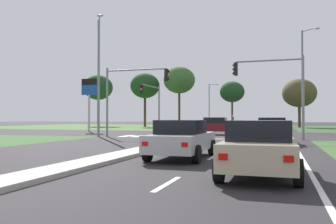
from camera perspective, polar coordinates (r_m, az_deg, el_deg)
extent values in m
plane|color=#282628|center=(33.57, 7.20, -3.59)|extent=(200.00, 200.00, 0.00)
cube|color=#476B38|center=(65.58, -11.20, -2.28)|extent=(35.00, 35.00, 0.01)
cube|color=#ADA89E|center=(15.30, -5.79, -6.52)|extent=(1.20, 22.00, 0.14)
cube|color=gray|center=(58.32, 11.62, -2.38)|extent=(1.20, 36.00, 0.14)
cube|color=silver|center=(8.48, -0.13, -11.50)|extent=(0.14, 2.00, 0.01)
cube|color=silver|center=(14.25, 7.27, -7.19)|extent=(0.14, 2.00, 0.01)
cube|color=silver|center=(20.16, 10.33, -5.34)|extent=(0.14, 2.00, 0.01)
cube|color=silver|center=(26.11, 11.99, -4.33)|extent=(0.14, 2.00, 0.01)
cube|color=silver|center=(32.08, 13.03, -3.69)|extent=(0.14, 2.00, 0.01)
cube|color=silver|center=(15.09, 20.71, -6.79)|extent=(0.14, 24.00, 0.01)
cube|color=silver|center=(26.13, 12.66, -4.33)|extent=(6.40, 0.50, 0.01)
cube|color=silver|center=(30.48, -6.56, -3.85)|extent=(0.70, 2.80, 0.01)
cube|color=silver|center=(30.03, -4.55, -3.90)|extent=(0.70, 2.80, 0.01)
cube|color=silver|center=(29.62, -2.48, -3.95)|extent=(0.70, 2.80, 0.01)
cube|color=silver|center=(29.24, -0.36, -3.98)|extent=(0.70, 2.80, 0.01)
cube|color=silver|center=(28.91, 1.81, -4.02)|extent=(0.70, 2.80, 0.01)
cube|color=#BCAD8E|center=(9.86, 14.63, -6.23)|extent=(1.78, 4.17, 0.65)
cube|color=black|center=(9.67, 14.57, -2.85)|extent=(1.57, 1.92, 0.52)
cube|color=red|center=(7.84, 8.84, -7.14)|extent=(0.20, 0.04, 0.14)
cube|color=red|center=(7.75, 18.87, -7.18)|extent=(0.20, 0.04, 0.14)
cylinder|color=black|center=(11.29, 10.43, -7.22)|extent=(0.22, 0.64, 0.64)
cylinder|color=black|center=(11.21, 19.58, -7.23)|extent=(0.22, 0.64, 0.64)
cylinder|color=black|center=(8.67, 8.22, -9.14)|extent=(0.22, 0.64, 0.64)
cylinder|color=black|center=(8.57, 20.22, -9.20)|extent=(0.22, 0.64, 0.64)
cube|color=#B7B7BC|center=(13.69, 2.30, -4.80)|extent=(1.79, 4.39, 0.63)
cube|color=black|center=(13.51, 2.13, -2.41)|extent=(1.58, 2.02, 0.52)
cube|color=red|center=(11.79, -3.75, -5.12)|extent=(0.20, 0.04, 0.14)
cube|color=red|center=(11.37, 2.68, -5.27)|extent=(0.20, 0.04, 0.14)
cylinder|color=black|center=(15.30, 0.44, -5.58)|extent=(0.22, 0.64, 0.64)
cylinder|color=black|center=(14.88, 7.08, -5.71)|extent=(0.22, 0.64, 0.64)
cylinder|color=black|center=(12.66, -3.32, -6.56)|extent=(0.22, 0.64, 0.64)
cylinder|color=black|center=(12.14, 4.66, -6.80)|extent=(0.22, 0.64, 0.64)
cube|color=black|center=(22.49, 16.45, -3.12)|extent=(1.72, 4.60, 0.73)
cube|color=black|center=(22.32, 16.44, -1.53)|extent=(1.52, 2.12, 0.52)
cube|color=red|center=(20.19, 14.46, -3.18)|extent=(0.20, 0.04, 0.14)
cube|color=red|center=(20.16, 18.19, -3.16)|extent=(0.20, 0.04, 0.14)
cylinder|color=black|center=(24.01, 14.46, -3.87)|extent=(0.22, 0.64, 0.64)
cylinder|color=black|center=(23.97, 18.59, -3.85)|extent=(0.22, 0.64, 0.64)
cylinder|color=black|center=(21.07, 14.03, -4.28)|extent=(0.22, 0.64, 0.64)
cylinder|color=black|center=(21.04, 18.73, -4.27)|extent=(0.22, 0.64, 0.64)
cube|color=maroon|center=(33.08, 7.90, -2.42)|extent=(4.25, 1.77, 0.75)
cube|color=black|center=(33.09, 7.65, -1.32)|extent=(1.96, 1.55, 0.52)
cube|color=red|center=(34.15, 4.54, -2.26)|extent=(0.04, 0.20, 0.14)
cube|color=red|center=(32.85, 4.01, -2.31)|extent=(0.04, 0.20, 0.14)
cylinder|color=black|center=(33.76, 10.44, -3.03)|extent=(0.64, 0.22, 0.64)
cylinder|color=black|center=(32.01, 10.04, -3.14)|extent=(0.64, 0.22, 0.64)
cylinder|color=black|center=(34.21, 5.90, -3.01)|extent=(0.64, 0.22, 0.64)
cylinder|color=black|center=(32.48, 5.27, -3.12)|extent=(0.64, 0.22, 0.64)
cylinder|color=gray|center=(26.47, 20.94, 2.17)|extent=(0.18, 0.18, 5.93)
cylinder|color=gray|center=(26.72, 15.87, 7.98)|extent=(4.65, 0.12, 0.12)
cube|color=black|center=(26.81, 10.87, 6.79)|extent=(0.26, 0.32, 0.95)
sphere|color=red|center=(26.87, 10.52, 7.42)|extent=(0.20, 0.20, 0.20)
sphere|color=#3A2405|center=(26.83, 10.53, 6.79)|extent=(0.20, 0.20, 0.20)
sphere|color=black|center=(26.79, 10.53, 6.15)|extent=(0.20, 0.20, 0.20)
cylinder|color=gray|center=(29.73, -9.77, 1.55)|extent=(0.18, 0.18, 5.69)
cylinder|color=gray|center=(28.87, -5.17, 6.79)|extent=(5.16, 0.12, 0.12)
cube|color=black|center=(27.91, -0.25, 5.96)|extent=(0.26, 0.32, 0.95)
sphere|color=#360503|center=(27.90, 0.06, 6.58)|extent=(0.20, 0.20, 0.20)
sphere|color=orange|center=(27.87, 0.06, 5.97)|extent=(0.20, 0.20, 0.20)
sphere|color=black|center=(27.83, 0.06, 5.36)|extent=(0.20, 0.20, 0.20)
cylinder|color=gray|center=(41.88, -1.45, 0.55)|extent=(0.18, 0.18, 5.29)
cylinder|color=gray|center=(39.44, -2.75, 4.12)|extent=(0.12, 5.49, 0.12)
cube|color=black|center=(36.84, -4.23, 3.66)|extent=(0.32, 0.26, 0.95)
sphere|color=#360503|center=(36.72, -4.33, 4.15)|extent=(0.20, 0.20, 0.20)
sphere|color=orange|center=(36.69, -4.33, 3.68)|extent=(0.20, 0.20, 0.20)
sphere|color=black|center=(36.67, -4.33, 3.21)|extent=(0.20, 0.20, 0.20)
cylinder|color=gray|center=(30.07, -11.11, 5.36)|extent=(0.20, 0.20, 9.70)
cylinder|color=gray|center=(29.94, -10.97, 14.65)|extent=(1.18, 1.83, 0.10)
ellipsoid|color=#B2B2A8|center=(28.92, -10.85, 15.01)|extent=(0.56, 0.28, 0.20)
cylinder|color=gray|center=(39.61, 20.84, 4.61)|extent=(0.20, 0.20, 10.69)
cylinder|color=gray|center=(39.83, 21.84, 12.24)|extent=(1.41, 1.44, 0.10)
ellipsoid|color=#B2B2A8|center=(39.20, 22.91, 12.31)|extent=(0.56, 0.28, 0.20)
cylinder|color=gray|center=(75.88, 6.64, 1.20)|extent=(0.20, 0.20, 8.76)
cylinder|color=gray|center=(76.14, 7.34, 4.42)|extent=(1.86, 0.40, 0.10)
ellipsoid|color=#B2B2A8|center=(76.12, 8.05, 4.35)|extent=(0.56, 0.28, 0.20)
cylinder|color=#4C4C4C|center=(47.23, 10.37, -2.19)|extent=(0.16, 0.16, 0.74)
cylinder|color=#4C4C4C|center=(47.22, 10.37, -1.27)|extent=(0.34, 0.34, 0.78)
sphere|color=tan|center=(47.22, 10.37, -0.66)|extent=(0.22, 0.22, 0.22)
cylinder|color=silver|center=(40.33, -12.60, -0.21)|extent=(0.24, 0.24, 4.11)
cube|color=#194CA5|center=(40.45, -12.58, 3.49)|extent=(1.80, 0.24, 1.10)
cube|color=black|center=(40.53, -12.58, 4.76)|extent=(1.80, 0.24, 0.70)
cylinder|color=#423323|center=(67.16, -11.20, 0.19)|extent=(0.35, 0.35, 5.72)
ellipsoid|color=#1E421E|center=(67.39, -11.19, 3.89)|extent=(5.43, 5.43, 4.62)
cylinder|color=#423323|center=(61.71, -3.73, 0.28)|extent=(0.42, 0.42, 5.75)
ellipsoid|color=#1E421E|center=(61.95, -3.73, 4.24)|extent=(5.11, 5.11, 4.34)
cylinder|color=#423323|center=(59.93, 1.83, 0.68)|extent=(0.37, 0.37, 6.50)
ellipsoid|color=#38602D|center=(60.25, 1.83, 5.17)|extent=(5.34, 5.34, 4.54)
cylinder|color=#423323|center=(58.59, 10.30, -0.15)|extent=(0.31, 0.31, 4.70)
ellipsoid|color=#1E421E|center=(58.74, 10.29, 3.22)|extent=(4.00, 4.00, 3.40)
cylinder|color=#423323|center=(60.73, 20.41, -0.43)|extent=(0.44, 0.44, 4.07)
ellipsoid|color=#4C4728|center=(60.86, 20.39, 2.88)|extent=(5.37, 5.37, 4.57)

